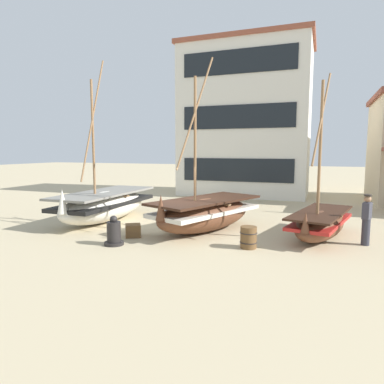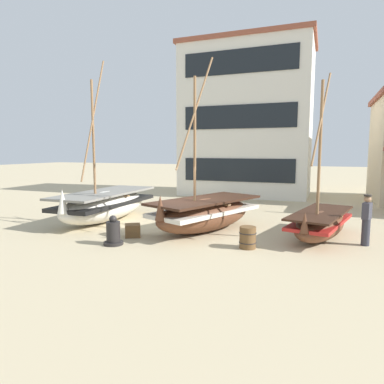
% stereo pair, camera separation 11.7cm
% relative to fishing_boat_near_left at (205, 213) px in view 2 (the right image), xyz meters
% --- Properties ---
extents(ground_plane, '(120.00, 120.00, 0.00)m').
position_rel_fishing_boat_near_left_xyz_m(ground_plane, '(-0.81, -0.30, -0.69)').
color(ground_plane, tan).
extents(fishing_boat_near_left, '(3.59, 5.19, 6.58)m').
position_rel_fishing_boat_near_left_xyz_m(fishing_boat_near_left, '(0.00, 0.00, 0.00)').
color(fishing_boat_near_left, brown).
rests_on(fishing_boat_near_left, ground).
extents(fishing_boat_centre_large, '(2.06, 5.63, 6.90)m').
position_rel_fishing_boat_near_left_xyz_m(fishing_boat_centre_large, '(-4.75, 0.23, 0.03)').
color(fishing_boat_centre_large, silver).
rests_on(fishing_boat_centre_large, ground).
extents(fishing_boat_far_right, '(2.32, 4.31, 5.79)m').
position_rel_fishing_boat_near_left_xyz_m(fishing_boat_far_right, '(4.20, 0.38, -0.15)').
color(fishing_boat_far_right, brown).
rests_on(fishing_boat_far_right, ground).
extents(fisherman_by_hull, '(0.34, 0.42, 1.68)m').
position_rel_fishing_boat_near_left_xyz_m(fisherman_by_hull, '(5.60, -0.12, 0.14)').
color(fisherman_by_hull, '#33333D').
rests_on(fisherman_by_hull, ground).
extents(capstan_winch, '(0.65, 0.65, 0.98)m').
position_rel_fishing_boat_near_left_xyz_m(capstan_winch, '(-2.18, -2.99, -0.30)').
color(capstan_winch, black).
rests_on(capstan_winch, ground).
extents(wooden_barrel, '(0.56, 0.56, 0.70)m').
position_rel_fishing_boat_near_left_xyz_m(wooden_barrel, '(2.06, -1.82, -0.34)').
color(wooden_barrel, brown).
rests_on(wooden_barrel, ground).
extents(cargo_crate, '(0.74, 0.74, 0.45)m').
position_rel_fishing_boat_near_left_xyz_m(cargo_crate, '(-2.14, -1.82, -0.47)').
color(cargo_crate, brown).
rests_on(cargo_crate, ground).
extents(harbor_building_main, '(8.87, 5.41, 10.38)m').
position_rel_fishing_boat_near_left_xyz_m(harbor_building_main, '(-0.95, 11.83, 4.51)').
color(harbor_building_main, silver).
rests_on(harbor_building_main, ground).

